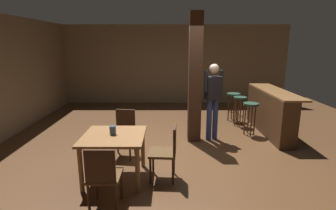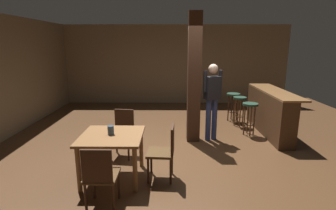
# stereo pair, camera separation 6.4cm
# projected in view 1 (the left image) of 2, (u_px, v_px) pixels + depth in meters

# --- Properties ---
(ground_plane) EXTENTS (10.80, 10.80, 0.00)m
(ground_plane) POSITION_uv_depth(u_px,v_px,m) (180.00, 150.00, 5.39)
(ground_plane) COLOR #4C301C
(wall_back) EXTENTS (8.00, 0.10, 2.80)m
(wall_back) POSITION_uv_depth(u_px,v_px,m) (174.00, 65.00, 9.45)
(wall_back) COLOR #756047
(wall_back) RESTS_ON ground_plane
(pillar) EXTENTS (0.28, 0.28, 2.80)m
(pillar) POSITION_uv_depth(u_px,v_px,m) (194.00, 79.00, 5.68)
(pillar) COLOR #382114
(pillar) RESTS_ON ground_plane
(dining_table) EXTENTS (0.97, 0.97, 0.74)m
(dining_table) POSITION_uv_depth(u_px,v_px,m) (113.00, 142.00, 4.15)
(dining_table) COLOR brown
(dining_table) RESTS_ON ground_plane
(chair_south) EXTENTS (0.42, 0.42, 0.89)m
(chair_south) POSITION_uv_depth(u_px,v_px,m) (102.00, 175.00, 3.35)
(chair_south) COLOR #4C3319
(chair_south) RESTS_ON ground_plane
(chair_north) EXTENTS (0.47, 0.47, 0.89)m
(chair_north) POSITION_uv_depth(u_px,v_px,m) (123.00, 131.00, 5.05)
(chair_north) COLOR #4C3319
(chair_north) RESTS_ON ground_plane
(chair_east) EXTENTS (0.45, 0.45, 0.89)m
(chair_east) POSITION_uv_depth(u_px,v_px,m) (166.00, 150.00, 4.15)
(chair_east) COLOR #4C3319
(chair_east) RESTS_ON ground_plane
(napkin_cup) EXTENTS (0.10, 0.10, 0.14)m
(napkin_cup) POSITION_uv_depth(u_px,v_px,m) (112.00, 130.00, 4.13)
(napkin_cup) COLOR #33475B
(napkin_cup) RESTS_ON dining_table
(standing_person) EXTENTS (0.46, 0.32, 1.72)m
(standing_person) POSITION_uv_depth(u_px,v_px,m) (212.00, 97.00, 5.78)
(standing_person) COLOR black
(standing_person) RESTS_ON ground_plane
(bar_counter) EXTENTS (0.56, 2.30, 1.05)m
(bar_counter) POSITION_uv_depth(u_px,v_px,m) (268.00, 111.00, 6.39)
(bar_counter) COLOR brown
(bar_counter) RESTS_ON ground_plane
(bar_stool_near) EXTENTS (0.36, 0.36, 0.78)m
(bar_stool_near) POSITION_uv_depth(u_px,v_px,m) (249.00, 111.00, 6.22)
(bar_stool_near) COLOR #1E3828
(bar_stool_near) RESTS_ON ground_plane
(bar_stool_mid) EXTENTS (0.34, 0.34, 0.78)m
(bar_stool_mid) POSITION_uv_depth(u_px,v_px,m) (238.00, 104.00, 6.91)
(bar_stool_mid) COLOR #1E3828
(bar_stool_mid) RESTS_ON ground_plane
(bar_stool_far) EXTENTS (0.37, 0.37, 0.79)m
(bar_stool_far) POSITION_uv_depth(u_px,v_px,m) (232.00, 100.00, 7.37)
(bar_stool_far) COLOR #1E3828
(bar_stool_far) RESTS_ON ground_plane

